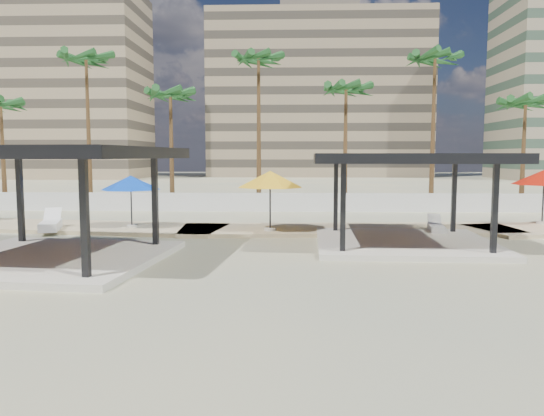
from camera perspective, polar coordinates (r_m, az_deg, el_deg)
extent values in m
plane|color=#C6B783|center=(18.79, 4.27, -5.51)|extent=(200.00, 200.00, 0.00)
cube|color=#C6B284|center=(28.49, -21.27, -1.94)|extent=(16.40, 6.19, 0.24)
cube|color=#C6B284|center=(25.82, 8.12, -2.36)|extent=(16.24, 5.11, 0.24)
cube|color=silver|center=(34.56, 3.26, 0.61)|extent=(56.00, 0.30, 1.20)
cube|color=#937F60|center=(96.44, -23.85, 11.95)|extent=(34.00, 16.00, 30.00)
cube|color=#847259|center=(97.09, 4.93, 11.76)|extent=(38.00, 16.00, 28.00)
cube|color=#595147|center=(99.87, 5.01, 20.47)|extent=(13.30, 9.60, 2.40)
cube|color=beige|center=(22.26, 13.99, -3.64)|extent=(7.23, 7.23, 0.21)
cube|color=black|center=(19.12, 7.64, 0.10)|extent=(0.20, 0.20, 3.18)
cube|color=black|center=(24.38, 6.87, 1.30)|extent=(0.20, 0.20, 3.18)
cube|color=black|center=(20.16, 22.84, -0.01)|extent=(0.20, 0.20, 3.18)
cube|color=black|center=(25.21, 18.98, 1.17)|extent=(0.20, 0.20, 3.18)
cube|color=brown|center=(21.98, 14.20, 5.23)|extent=(7.45, 7.45, 0.30)
cube|color=black|center=(18.44, 16.17, 5.13)|extent=(7.31, 0.38, 0.36)
cube|color=black|center=(25.53, 12.78, 5.29)|extent=(7.31, 0.38, 0.36)
cube|color=black|center=(21.64, 4.74, 5.37)|extent=(0.38, 7.31, 0.36)
cube|color=black|center=(22.89, 23.14, 4.96)|extent=(0.38, 7.31, 0.36)
cube|color=beige|center=(19.74, -22.86, -5.08)|extent=(8.06, 8.06, 0.22)
cube|color=black|center=(23.33, -25.45, 0.84)|extent=(0.22, 0.22, 3.35)
cube|color=black|center=(15.72, -19.50, -1.02)|extent=(0.22, 0.22, 3.35)
cube|color=black|center=(20.81, -12.47, 0.73)|extent=(0.22, 0.22, 3.35)
cube|color=brown|center=(19.42, -23.27, 5.48)|extent=(8.31, 8.31, 0.31)
cube|color=black|center=(22.76, -18.33, 5.61)|extent=(7.68, 0.90, 0.38)
cube|color=black|center=(17.77, -12.66, 5.82)|extent=(0.90, 7.68, 0.38)
cylinder|color=beige|center=(24.48, -0.20, -2.31)|extent=(0.54, 0.54, 0.13)
cylinder|color=#262628|center=(24.34, -0.20, 0.54)|extent=(0.07, 0.07, 2.57)
cone|color=gold|center=(24.26, -0.20, 3.14)|extent=(4.01, 4.01, 0.75)
cylinder|color=beige|center=(30.16, 27.04, -1.42)|extent=(0.53, 0.53, 0.13)
cylinder|color=#262628|center=(30.05, 27.14, 0.88)|extent=(0.07, 0.07, 2.56)
cone|color=#AD1506|center=(29.99, 27.23, 2.97)|extent=(4.09, 4.09, 0.75)
cylinder|color=beige|center=(26.50, -14.84, -1.90)|extent=(0.49, 0.49, 0.12)
cylinder|color=#262628|center=(26.38, -14.90, 0.48)|extent=(0.07, 0.07, 2.33)
cone|color=blue|center=(26.31, -14.95, 2.65)|extent=(3.42, 3.42, 0.68)
cube|color=white|center=(26.92, -22.72, -1.82)|extent=(1.45, 2.43, 0.32)
cube|color=white|center=(26.89, -22.74, -1.40)|extent=(1.45, 2.43, 0.07)
cube|color=white|center=(27.74, -22.52, -0.62)|extent=(0.96, 0.98, 0.58)
cube|color=white|center=(25.34, 17.24, -2.15)|extent=(0.86, 1.86, 0.25)
cube|color=white|center=(25.32, 17.25, -1.81)|extent=(0.86, 1.86, 0.05)
cube|color=white|center=(25.98, 17.06, -1.14)|extent=(0.67, 0.69, 0.45)
cone|color=brown|center=(41.94, -26.96, 5.12)|extent=(0.36, 0.36, 7.38)
ellipsoid|color=#1B4E1F|center=(42.09, -27.17, 9.80)|extent=(3.00, 3.00, 1.80)
cone|color=brown|center=(39.80, -19.14, 7.69)|extent=(0.36, 0.36, 10.53)
ellipsoid|color=#1B4E1F|center=(40.32, -19.37, 14.83)|extent=(3.00, 3.00, 1.80)
cone|color=brown|center=(37.45, -10.76, 6.10)|extent=(0.36, 0.36, 7.98)
ellipsoid|color=#1B4E1F|center=(37.67, -10.87, 11.80)|extent=(3.00, 3.00, 1.80)
cone|color=brown|center=(37.43, -1.44, 8.10)|extent=(0.36, 0.36, 10.47)
ellipsoid|color=#1B4E1F|center=(37.97, -1.46, 15.64)|extent=(3.00, 3.00, 1.80)
cone|color=brown|center=(37.02, 7.89, 6.43)|extent=(0.36, 0.36, 8.33)
ellipsoid|color=#1B4E1F|center=(37.28, 7.97, 12.46)|extent=(3.00, 3.00, 1.80)
cone|color=brown|center=(38.31, 16.92, 7.74)|extent=(0.36, 0.36, 10.38)
ellipsoid|color=#1B4E1F|center=(38.83, 17.14, 15.04)|extent=(3.00, 3.00, 1.80)
cone|color=brown|center=(39.86, 25.41, 5.16)|extent=(0.36, 0.36, 7.34)
ellipsoid|color=#1B4E1F|center=(40.01, 25.62, 10.06)|extent=(3.00, 3.00, 1.80)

